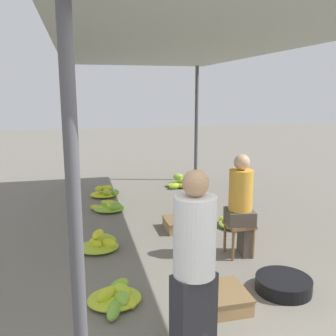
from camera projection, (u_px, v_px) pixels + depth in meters
The scene contains 17 objects.
canopy_post_front_left at pixel (76, 234), 2.06m from camera, with size 0.08×0.08×2.66m, color #4C4C51.
canopy_post_back_left at pixel (76, 127), 8.09m from camera, with size 0.08×0.08×2.66m, color #4C4C51.
canopy_post_back_right at pixel (196, 125), 8.72m from camera, with size 0.08×0.08×2.66m, color #4C4C51.
canopy_tarp at pixel (174, 48), 5.11m from camera, with size 3.14×6.74×0.04m, color #9EA399.
vendor_foreground at pixel (194, 264), 2.86m from camera, with size 0.42×0.42×1.54m.
stool at pixel (239, 230), 4.81m from camera, with size 0.34×0.34×0.43m.
vendor_seated at pixel (242, 203), 4.74m from camera, with size 0.38×0.38×1.33m.
basin_black at pixel (283, 284), 3.99m from camera, with size 0.59×0.59×0.15m.
banana_pile_left_0 at pixel (117, 298), 3.74m from camera, with size 0.54×0.65×0.18m.
banana_pile_left_1 at pixel (105, 193), 7.53m from camera, with size 0.59×0.53×0.24m.
banana_pile_left_2 at pixel (108, 207), 6.65m from camera, with size 0.64×0.57×0.18m.
banana_pile_left_3 at pixel (100, 244), 5.03m from camera, with size 0.56×0.60×0.28m.
banana_pile_right_0 at pixel (178, 183), 8.31m from camera, with size 0.54×0.51×0.29m.
banana_pile_right_1 at pixel (237, 222), 5.88m from camera, with size 0.58×0.55×0.20m.
banana_pile_right_2 at pixel (201, 205), 6.79m from camera, with size 0.44×0.50×0.16m.
crate_near at pixel (220, 299), 3.69m from camera, with size 0.52×0.52×0.17m.
crate_mid at pixel (181, 224), 5.77m from camera, with size 0.51×0.51×0.17m.
Camera 1 is at (-1.33, -1.71, 2.10)m, focal length 40.00 mm.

